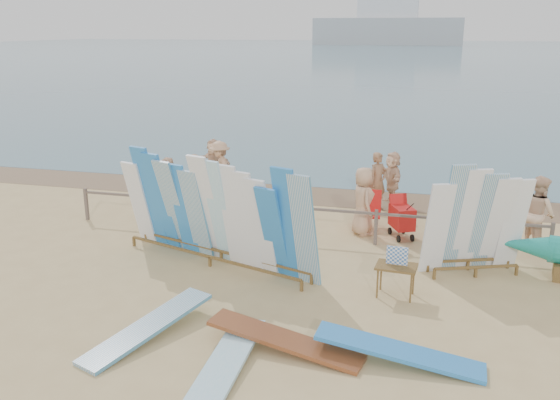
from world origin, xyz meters
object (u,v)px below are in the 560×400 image
(flat_board_b, at_px, (225,370))
(beachgoer_11, at_px, (213,163))
(flat_board_d, at_px, (398,362))
(beachgoer_6, at_px, (363,201))
(main_surfboard_rack, at_px, (214,215))
(beachgoer_2, at_px, (170,186))
(beachgoer_3, at_px, (220,169))
(beachgoer_5, at_px, (392,177))
(side_surfboard_rack, at_px, (476,224))
(beach_chair_left, at_px, (280,215))
(flat_board_e, at_px, (149,336))
(beach_chair_right, at_px, (369,217))
(beachgoer_8, at_px, (538,213))
(stroller, at_px, (402,222))
(flat_board_c, at_px, (285,349))
(beachgoer_7, at_px, (378,181))
(vendor_table, at_px, (396,280))
(beachgoer_1, at_px, (197,181))

(flat_board_b, xyz_separation_m, beachgoer_11, (-4.14, 10.58, 0.81))
(flat_board_d, xyz_separation_m, beachgoer_6, (-1.31, 6.05, 0.89))
(main_surfboard_rack, distance_m, beachgoer_2, 4.10)
(beachgoer_3, bearing_deg, beachgoer_5, 65.69)
(beachgoer_2, bearing_deg, beachgoer_6, -5.97)
(side_surfboard_rack, relative_size, beach_chair_left, 2.94)
(flat_board_e, bearing_deg, beachgoer_6, 86.15)
(flat_board_b, xyz_separation_m, beach_chair_right, (1.41, 7.57, 0.29))
(beachgoer_2, bearing_deg, beachgoer_5, 21.92)
(beachgoer_5, relative_size, beachgoer_8, 0.87)
(side_surfboard_rack, xyz_separation_m, beachgoer_5, (-2.11, 5.10, -0.33))
(side_surfboard_rack, bearing_deg, beach_chair_left, 134.50)
(stroller, bearing_deg, beach_chair_right, 118.13)
(flat_board_d, height_order, beachgoer_3, beachgoer_3)
(flat_board_e, distance_m, beachgoer_5, 10.02)
(beachgoer_6, relative_size, beachgoer_2, 1.07)
(flat_board_c, distance_m, flat_board_e, 2.42)
(beachgoer_7, relative_size, beachgoer_8, 0.94)
(flat_board_b, bearing_deg, vendor_table, 54.69)
(side_surfboard_rack, height_order, vendor_table, side_surfboard_rack)
(vendor_table, bearing_deg, flat_board_d, -80.06)
(side_surfboard_rack, height_order, flat_board_c, side_surfboard_rack)
(beachgoer_5, bearing_deg, stroller, -18.10)
(side_surfboard_rack, relative_size, beach_chair_right, 2.59)
(flat_board_c, distance_m, beach_chair_left, 6.59)
(beachgoer_3, xyz_separation_m, beachgoer_6, (4.78, -2.44, -0.01))
(beach_chair_right, bearing_deg, vendor_table, -79.44)
(side_surfboard_rack, distance_m, flat_board_e, 7.12)
(flat_board_c, bearing_deg, beachgoer_7, 5.22)
(beach_chair_left, bearing_deg, beachgoer_2, -163.69)
(flat_board_b, bearing_deg, beachgoer_11, 111.44)
(beachgoer_1, bearing_deg, beach_chair_left, -78.01)
(beachgoer_7, distance_m, beachgoer_11, 5.79)
(beachgoer_1, height_order, beachgoer_8, beachgoer_8)
(flat_board_e, height_order, beachgoer_5, beachgoer_5)
(flat_board_d, height_order, flat_board_b, flat_board_d)
(flat_board_b, height_order, beachgoer_3, beachgoer_3)
(beachgoer_6, height_order, beachgoer_11, beachgoer_6)
(vendor_table, relative_size, beachgoer_6, 0.59)
(vendor_table, distance_m, flat_board_c, 3.05)
(vendor_table, height_order, beachgoer_6, beachgoer_6)
(flat_board_d, bearing_deg, beachgoer_2, 50.18)
(flat_board_e, relative_size, beachgoer_2, 1.63)
(beachgoer_6, distance_m, beachgoer_8, 4.18)
(beachgoer_3, height_order, beachgoer_7, beachgoer_3)
(beach_chair_left, bearing_deg, beachgoer_7, 57.40)
(flat_board_e, distance_m, beachgoer_1, 7.83)
(side_surfboard_rack, distance_m, beachgoer_7, 4.92)
(beach_chair_right, xyz_separation_m, beachgoer_2, (-5.62, -0.29, 0.54))
(beachgoer_5, xyz_separation_m, beachgoer_1, (-5.58, -1.87, 0.00))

